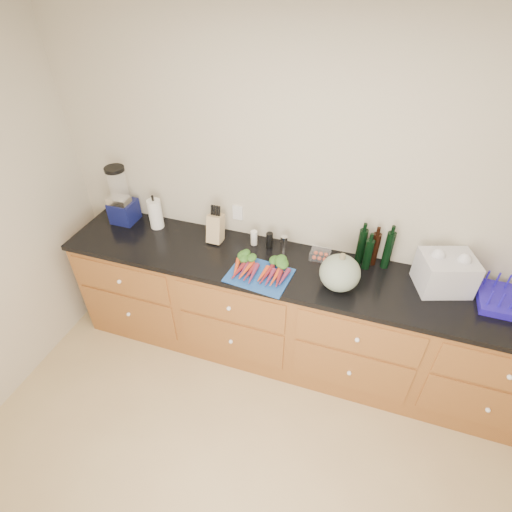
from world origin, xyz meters
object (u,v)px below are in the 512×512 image
(carrots, at_px, (261,269))
(blender_appliance, at_px, (121,198))
(cutting_board, at_px, (259,275))
(paper_towel, at_px, (155,214))
(dish_rack, at_px, (512,300))
(knife_block, at_px, (216,228))
(tomato_box, at_px, (320,254))
(squash, at_px, (340,273))

(carrots, bearing_deg, blender_appliance, 167.53)
(cutting_board, xyz_separation_m, blender_appliance, (-1.27, 0.32, 0.20))
(carrots, distance_m, paper_towel, 1.02)
(dish_rack, bearing_deg, paper_towel, 178.22)
(knife_block, height_order, dish_rack, knife_block)
(paper_towel, bearing_deg, tomato_box, 0.43)
(blender_appliance, xyz_separation_m, tomato_box, (1.63, 0.01, -0.18))
(squash, distance_m, tomato_box, 0.33)
(paper_towel, distance_m, tomato_box, 1.34)
(paper_towel, xyz_separation_m, knife_block, (0.53, -0.02, -0.01))
(tomato_box, xyz_separation_m, dish_rack, (1.25, -0.09, 0.01))
(carrots, xyz_separation_m, paper_towel, (-0.97, 0.28, 0.09))
(knife_block, xyz_separation_m, tomato_box, (0.81, 0.03, -0.08))
(squash, xyz_separation_m, paper_towel, (-1.51, 0.26, 0.00))
(paper_towel, height_order, tomato_box, paper_towel)
(carrots, distance_m, blender_appliance, 1.31)
(cutting_board, xyz_separation_m, paper_towel, (-0.97, 0.32, 0.12))
(blender_appliance, xyz_separation_m, knife_block, (0.82, -0.02, -0.10))
(carrots, relative_size, squash, 1.43)
(paper_towel, distance_m, dish_rack, 2.58)
(tomato_box, bearing_deg, paper_towel, -179.57)
(blender_appliance, xyz_separation_m, dish_rack, (2.87, -0.08, -0.17))
(squash, relative_size, paper_towel, 1.11)
(knife_block, distance_m, tomato_box, 0.81)
(carrots, xyz_separation_m, dish_rack, (1.61, 0.20, 0.01))
(knife_block, bearing_deg, squash, -13.56)
(blender_appliance, bearing_deg, knife_block, -1.21)
(knife_block, height_order, tomato_box, knife_block)
(carrots, bearing_deg, tomato_box, 39.11)
(carrots, xyz_separation_m, knife_block, (-0.45, 0.26, 0.08))
(squash, bearing_deg, tomato_box, 122.88)
(cutting_board, xyz_separation_m, squash, (0.53, 0.06, 0.12))
(blender_appliance, bearing_deg, paper_towel, 0.51)
(carrots, xyz_separation_m, blender_appliance, (-1.27, 0.28, 0.18))
(blender_appliance, distance_m, paper_towel, 0.31)
(blender_appliance, relative_size, dish_rack, 1.20)
(squash, height_order, paper_towel, same)
(blender_appliance, relative_size, tomato_box, 3.33)
(squash, height_order, knife_block, squash)
(carrots, distance_m, squash, 0.54)
(dish_rack, bearing_deg, tomato_box, 175.87)
(cutting_board, bearing_deg, tomato_box, 42.48)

